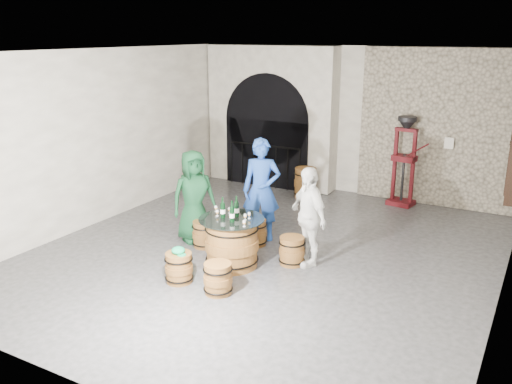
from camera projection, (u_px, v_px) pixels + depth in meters
The scene contains 29 objects.
ground at pixel (268, 252), 8.90m from camera, with size 8.00×8.00×0.00m, color #2E2E31.
wall_back at pixel (354, 121), 11.79m from camera, with size 8.00×8.00×0.00m, color silver.
wall_front at pixel (70, 240), 5.09m from camera, with size 8.00×8.00×0.00m, color silver.
wall_left at pixel (102, 137), 10.07m from camera, with size 8.00×8.00×0.00m, color silver.
ceiling at pixel (269, 51), 7.98m from camera, with size 8.00×8.00×0.00m, color beige.
stone_facing_panel at pixel (438, 129), 10.90m from camera, with size 3.20×0.12×3.18m, color tan.
arched_opening at pixel (271, 117), 12.46m from camera, with size 3.10×0.60×3.19m.
barrel_table at pixel (232, 243), 8.28m from camera, with size 1.00×1.00×0.77m.
barrel_stool_left at pixel (204, 234), 9.08m from camera, with size 0.41×0.41×0.45m.
barrel_stool_far at pixel (255, 232), 9.15m from camera, with size 0.41×0.41×0.45m.
barrel_stool_right at pixel (292, 251), 8.39m from camera, with size 0.41×0.41×0.45m.
barrel_stool_near_right at pixel (218, 278), 7.45m from camera, with size 0.41×0.41×0.45m.
barrel_stool_near_left at pixel (179, 268), 7.79m from camera, with size 0.41×0.41×0.45m.
green_cap at pixel (178, 251), 7.71m from camera, with size 0.24×0.19×0.11m.
person_green at pixel (194, 196), 9.20m from camera, with size 0.78×0.51×1.59m, color #113C20.
person_blue at pixel (262, 190), 9.23m from camera, with size 0.65×0.43×1.78m, color #1B4096.
person_white at pixel (308, 216), 8.24m from camera, with size 0.91×0.38×1.56m, color white.
wine_bottle_left at pixel (223, 209), 8.17m from camera, with size 0.08×0.08×0.32m.
wine_bottle_center at pixel (232, 214), 7.99m from camera, with size 0.08×0.08×0.32m.
wine_bottle_right at pixel (237, 208), 8.22m from camera, with size 0.08×0.08×0.32m.
tasting_glass_a at pixel (217, 213), 8.26m from camera, with size 0.05×0.05×0.10m, color orange, non-canonical shape.
tasting_glass_b at pixel (245, 217), 8.08m from camera, with size 0.05×0.05×0.10m, color orange, non-canonical shape.
tasting_glass_c at pixel (229, 210), 8.38m from camera, with size 0.05×0.05×0.10m, color orange, non-canonical shape.
tasting_glass_d at pixel (249, 215), 8.15m from camera, with size 0.05×0.05×0.10m, color orange, non-canonical shape.
tasting_glass_e at pixel (244, 224), 7.81m from camera, with size 0.05×0.05×0.10m, color orange, non-canonical shape.
tasting_glass_f at pixel (216, 209), 8.46m from camera, with size 0.05×0.05×0.10m, color orange, non-canonical shape.
side_barrel at pixel (305, 183), 11.74m from camera, with size 0.50×0.50×0.66m.
corking_press at pixel (405, 154), 11.03m from camera, with size 0.77×0.48×1.85m.
control_box at pixel (449, 143), 10.79m from camera, with size 0.18×0.10×0.22m, color silver.
Camera 1 is at (3.84, -7.30, 3.49)m, focal length 38.00 mm.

